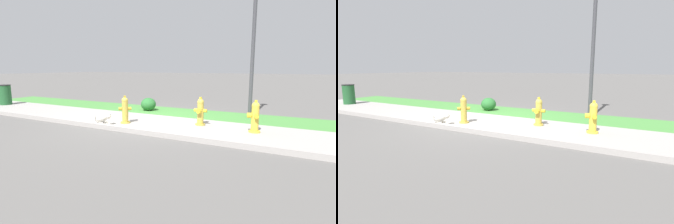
% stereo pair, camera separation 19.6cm
% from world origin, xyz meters
% --- Properties ---
extents(ground_plane, '(120.00, 120.00, 0.00)m').
position_xyz_m(ground_plane, '(0.00, 0.00, 0.00)').
color(ground_plane, '#5B5956').
extents(sidewalk_pavement, '(18.00, 2.21, 0.01)m').
position_xyz_m(sidewalk_pavement, '(0.00, 0.00, 0.01)').
color(sidewalk_pavement, '#9E9993').
rests_on(sidewalk_pavement, ground).
extents(grass_verge, '(18.00, 1.71, 0.01)m').
position_xyz_m(grass_verge, '(0.00, 1.96, 0.00)').
color(grass_verge, '#47893D').
rests_on(grass_verge, ground).
extents(street_curb, '(18.00, 0.16, 0.12)m').
position_xyz_m(street_curb, '(0.00, -1.19, 0.06)').
color(street_curb, '#9E9993').
rests_on(street_curb, ground).
extents(fire_hydrant_at_driveway, '(0.34, 0.32, 0.79)m').
position_xyz_m(fire_hydrant_at_driveway, '(-0.37, -0.41, 0.38)').
color(fire_hydrant_at_driveway, gold).
rests_on(fire_hydrant_at_driveway, ground).
extents(fire_hydrant_mid_block, '(0.33, 0.37, 0.79)m').
position_xyz_m(fire_hydrant_mid_block, '(3.02, 0.19, 0.38)').
color(fire_hydrant_mid_block, gold).
rests_on(fire_hydrant_mid_block, ground).
extents(fire_hydrant_near_corner, '(0.35, 0.32, 0.77)m').
position_xyz_m(fire_hydrant_near_corner, '(1.58, 0.33, 0.37)').
color(fire_hydrant_near_corner, gold).
rests_on(fire_hydrant_near_corner, ground).
extents(small_white_dog, '(0.27, 0.52, 0.39)m').
position_xyz_m(small_white_dog, '(-0.67, -0.99, 0.22)').
color(small_white_dog, silver).
rests_on(small_white_dog, ground).
extents(street_lamp, '(0.32, 0.32, 4.57)m').
position_xyz_m(street_lamp, '(2.55, 2.08, 3.03)').
color(street_lamp, '#3D3D42').
rests_on(street_lamp, ground).
extents(trash_bin, '(0.49, 0.49, 0.84)m').
position_xyz_m(trash_bin, '(-7.07, 0.24, 0.42)').
color(trash_bin, '#1E5128').
rests_on(trash_bin, ground).
extents(shrub_bush_far_verge, '(0.55, 0.55, 0.46)m').
position_xyz_m(shrub_bush_far_verge, '(-0.99, 1.79, 0.23)').
color(shrub_bush_far_verge, '#28662D').
rests_on(shrub_bush_far_verge, ground).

